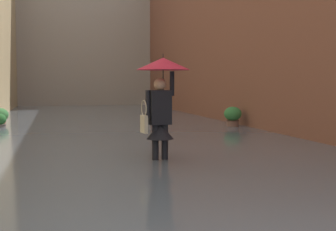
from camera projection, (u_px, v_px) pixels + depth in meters
The scene contains 8 objects.
ground_plane at pixel (112, 130), 16.14m from camera, with size 69.68×69.68×0.00m, color gray.
flood_water at pixel (112, 127), 16.13m from camera, with size 9.01×33.87×0.19m, color slate.
building_facade_left at pixel (251, 9), 17.01m from camera, with size 2.04×31.87×8.52m.
building_facade_far at pixel (84, 6), 30.10m from camera, with size 11.81×1.80×12.96m, color #A89989.
person_wading at pixel (161, 90), 8.52m from camera, with size 0.98×0.98×2.11m.
potted_plant_far_left at pixel (233, 117), 15.29m from camera, with size 0.57×0.57×0.82m.
potted_plant_near_right at pixel (0, 117), 15.97m from camera, with size 0.57×0.57×0.74m.
potted_plant_mid_right at pixel (0, 123), 14.96m from camera, with size 0.41×0.41×0.62m.
Camera 1 is at (1.89, 2.14, 1.57)m, focal length 50.65 mm.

